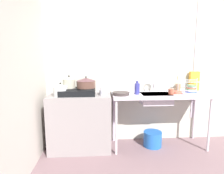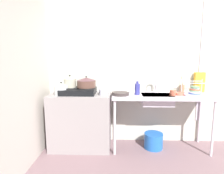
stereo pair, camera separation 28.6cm
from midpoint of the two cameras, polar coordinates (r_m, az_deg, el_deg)
name	(u,v)px [view 1 (the left image)]	position (r m, az deg, el deg)	size (l,w,h in m)	color
wall_back	(188,68)	(3.43, 19.48, 5.35)	(5.49, 0.10, 2.44)	beige
wall_left	(6,77)	(2.18, -32.47, 2.41)	(0.10, 3.18, 2.44)	beige
wall_metal_strip	(196,61)	(3.41, 21.46, 7.27)	(0.05, 0.01, 1.95)	silver
counter_concrete	(80,122)	(3.03, -12.12, -10.15)	(0.91, 0.53, 0.85)	gray
counter_sink	(160,98)	(3.00, 11.40, -3.25)	(1.47, 0.53, 0.85)	silver
stove	(78,91)	(2.91, -12.94, -1.30)	(0.52, 0.39, 0.10)	black
pot_on_left_burner	(69,82)	(2.91, -15.44, 1.31)	(0.18, 0.18, 0.19)	#A29F8D
pot_on_right_burner	(86,83)	(2.87, -10.59, 1.23)	(0.28, 0.28, 0.17)	brown
pot_beside_stove	(61,90)	(2.87, -17.85, -0.91)	(0.21, 0.21, 0.20)	silver
percolator	(103,90)	(2.82, -5.50, -0.80)	(0.12, 0.12, 0.17)	silver
sink_basin	(156,99)	(2.98, 10.28, -3.44)	(0.46, 0.31, 0.15)	silver
faucet	(155,81)	(3.07, 9.98, 1.70)	(0.14, 0.08, 0.26)	silver
frying_pan	(121,93)	(2.83, -0.26, -1.96)	(0.25, 0.25, 0.04)	#372E2E
dish_rack	(191,90)	(3.15, 20.09, -0.76)	(0.33, 0.26, 0.22)	#B2B6C1
cup_by_rack	(171,92)	(2.96, 14.60, -1.33)	(0.09, 0.09, 0.08)	#B3533D
small_bowl_on_drainboard	(177,92)	(3.04, 16.27, -1.59)	(0.14, 0.14, 0.04)	#C45C48
bottle_by_sink	(137,89)	(2.87, 4.66, -0.47)	(0.08, 0.08, 0.20)	navy
cereal_box	(194,81)	(3.39, 21.04, 1.63)	(0.16, 0.06, 0.31)	gold
utensil_jar	(178,87)	(3.29, 16.77, -0.07)	(0.08, 0.08, 0.25)	#946E51
bucket_on_floor	(153,139)	(3.18, 9.40, -15.05)	(0.29, 0.29, 0.24)	blue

